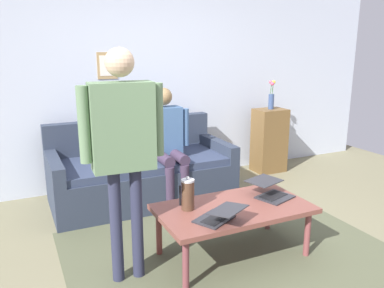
{
  "coord_description": "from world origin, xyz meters",
  "views": [
    {
      "loc": [
        1.53,
        2.52,
        1.72
      ],
      "look_at": [
        -0.02,
        -0.79,
        0.8
      ],
      "focal_mm": 36.67,
      "sensor_mm": 36.0,
      "label": 1
    }
  ],
  "objects_px": {
    "french_press": "(188,194)",
    "person_standing": "(123,138)",
    "laptop_center": "(271,191)",
    "couch": "(141,173)",
    "laptop_left": "(219,216)",
    "person_seated": "(167,139)",
    "side_shelf": "(269,140)",
    "flower_vase": "(271,98)",
    "coffee_table": "(233,211)"
  },
  "relations": [
    {
      "from": "laptop_left",
      "to": "side_shelf",
      "type": "distance_m",
      "value": 2.72
    },
    {
      "from": "laptop_left",
      "to": "flower_vase",
      "type": "bearing_deg",
      "value": -133.85
    },
    {
      "from": "french_press",
      "to": "person_standing",
      "type": "bearing_deg",
      "value": 6.48
    },
    {
      "from": "laptop_center",
      "to": "flower_vase",
      "type": "relative_size",
      "value": 1.1
    },
    {
      "from": "laptop_left",
      "to": "person_seated",
      "type": "xyz_separation_m",
      "value": [
        -0.18,
        -1.5,
        0.24
      ]
    },
    {
      "from": "french_press",
      "to": "person_seated",
      "type": "relative_size",
      "value": 0.22
    },
    {
      "from": "coffee_table",
      "to": "laptop_center",
      "type": "bearing_deg",
      "value": -172.85
    },
    {
      "from": "person_standing",
      "to": "person_seated",
      "type": "xyz_separation_m",
      "value": [
        -0.82,
        -1.27,
        -0.37
      ]
    },
    {
      "from": "couch",
      "to": "side_shelf",
      "type": "bearing_deg",
      "value": -173.15
    },
    {
      "from": "side_shelf",
      "to": "person_seated",
      "type": "relative_size",
      "value": 0.69
    },
    {
      "from": "person_standing",
      "to": "flower_vase",
      "type": "bearing_deg",
      "value": -145.71
    },
    {
      "from": "laptop_center",
      "to": "person_seated",
      "type": "relative_size",
      "value": 0.33
    },
    {
      "from": "couch",
      "to": "side_shelf",
      "type": "relative_size",
      "value": 2.27
    },
    {
      "from": "side_shelf",
      "to": "coffee_table",
      "type": "bearing_deg",
      "value": 47.21
    },
    {
      "from": "couch",
      "to": "laptop_left",
      "type": "height_order",
      "value": "couch"
    },
    {
      "from": "coffee_table",
      "to": "flower_vase",
      "type": "bearing_deg",
      "value": -132.8
    },
    {
      "from": "couch",
      "to": "french_press",
      "type": "relative_size",
      "value": 7.08
    },
    {
      "from": "french_press",
      "to": "person_seated",
      "type": "xyz_separation_m",
      "value": [
        -0.3,
        -1.21,
        0.16
      ]
    },
    {
      "from": "couch",
      "to": "person_seated",
      "type": "distance_m",
      "value": 0.54
    },
    {
      "from": "person_standing",
      "to": "person_seated",
      "type": "bearing_deg",
      "value": -123.06
    },
    {
      "from": "person_standing",
      "to": "couch",
      "type": "bearing_deg",
      "value": -111.52
    },
    {
      "from": "person_seated",
      "to": "person_standing",
      "type": "bearing_deg",
      "value": 56.94
    },
    {
      "from": "couch",
      "to": "laptop_left",
      "type": "distance_m",
      "value": 1.74
    },
    {
      "from": "couch",
      "to": "person_standing",
      "type": "relative_size",
      "value": 1.16
    },
    {
      "from": "side_shelf",
      "to": "french_press",
      "type": "bearing_deg",
      "value": 39.71
    },
    {
      "from": "french_press",
      "to": "flower_vase",
      "type": "height_order",
      "value": "flower_vase"
    },
    {
      "from": "couch",
      "to": "coffee_table",
      "type": "distance_m",
      "value": 1.57
    },
    {
      "from": "couch",
      "to": "coffee_table",
      "type": "bearing_deg",
      "value": 101.02
    },
    {
      "from": "laptop_center",
      "to": "flower_vase",
      "type": "bearing_deg",
      "value": -125.64
    },
    {
      "from": "laptop_center",
      "to": "french_press",
      "type": "height_order",
      "value": "french_press"
    },
    {
      "from": "coffee_table",
      "to": "person_standing",
      "type": "xyz_separation_m",
      "value": [
        0.89,
        -0.05,
        0.7
      ]
    },
    {
      "from": "couch",
      "to": "person_standing",
      "type": "bearing_deg",
      "value": 68.48
    },
    {
      "from": "laptop_left",
      "to": "side_shelf",
      "type": "height_order",
      "value": "side_shelf"
    },
    {
      "from": "side_shelf",
      "to": "flower_vase",
      "type": "relative_size",
      "value": 2.26
    },
    {
      "from": "coffee_table",
      "to": "laptop_left",
      "type": "height_order",
      "value": "laptop_left"
    },
    {
      "from": "person_standing",
      "to": "laptop_left",
      "type": "bearing_deg",
      "value": 159.58
    },
    {
      "from": "couch",
      "to": "flower_vase",
      "type": "xyz_separation_m",
      "value": [
        -1.94,
        -0.23,
        0.73
      ]
    },
    {
      "from": "laptop_center",
      "to": "laptop_left",
      "type": "bearing_deg",
      "value": 20.4
    },
    {
      "from": "laptop_center",
      "to": "french_press",
      "type": "bearing_deg",
      "value": -4.14
    },
    {
      "from": "couch",
      "to": "laptop_center",
      "type": "relative_size",
      "value": 4.66
    },
    {
      "from": "coffee_table",
      "to": "side_shelf",
      "type": "height_order",
      "value": "side_shelf"
    },
    {
      "from": "french_press",
      "to": "side_shelf",
      "type": "xyz_separation_m",
      "value": [
        -2.01,
        -1.67,
        -0.13
      ]
    },
    {
      "from": "person_seated",
      "to": "french_press",
      "type": "bearing_deg",
      "value": 76.01
    },
    {
      "from": "laptop_center",
      "to": "person_seated",
      "type": "height_order",
      "value": "person_seated"
    },
    {
      "from": "flower_vase",
      "to": "person_seated",
      "type": "distance_m",
      "value": 1.79
    },
    {
      "from": "flower_vase",
      "to": "person_seated",
      "type": "xyz_separation_m",
      "value": [
        1.71,
        0.46,
        -0.31
      ]
    },
    {
      "from": "couch",
      "to": "laptop_left",
      "type": "relative_size",
      "value": 4.69
    },
    {
      "from": "laptop_center",
      "to": "french_press",
      "type": "distance_m",
      "value": 0.78
    },
    {
      "from": "coffee_table",
      "to": "side_shelf",
      "type": "distance_m",
      "value": 2.42
    },
    {
      "from": "person_standing",
      "to": "side_shelf",
      "type": "bearing_deg",
      "value": -145.7
    }
  ]
}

